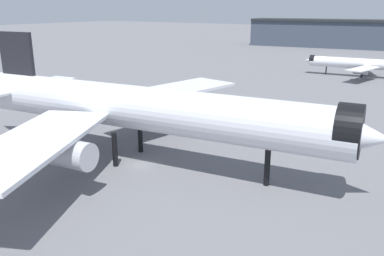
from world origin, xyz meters
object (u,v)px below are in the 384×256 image
airliner_far_taxiway (359,64)px  service_truck_front (67,100)px  airliner_near_gate (141,109)px  traffic_cone_near_nose (355,139)px

airliner_far_taxiway → service_truck_front: airliner_far_taxiway is taller
airliner_near_gate → airliner_far_taxiway: size_ratio=1.88×
service_truck_front → traffic_cone_near_nose: size_ratio=8.13×
airliner_near_gate → traffic_cone_near_nose: size_ratio=92.34×
airliner_far_taxiway → traffic_cone_near_nose: 72.35m
airliner_near_gate → service_truck_front: bearing=148.4°
service_truck_front → airliner_far_taxiway: bearing=128.4°
airliner_near_gate → service_truck_front: (-37.63, 17.22, -6.68)m
airliner_far_taxiway → service_truck_front: size_ratio=6.04×
traffic_cone_near_nose → service_truck_front: bearing=-170.1°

